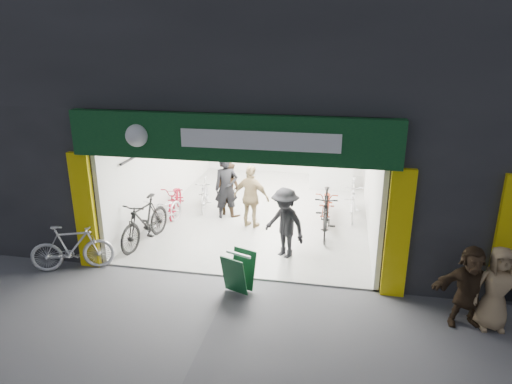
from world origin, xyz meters
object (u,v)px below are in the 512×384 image
(sandwich_board, at_px, (239,271))
(bike_left_front, at_px, (164,213))
(bike_right_front, at_px, (326,213))
(parked_bike, at_px, (72,248))
(pedestrian_near, at_px, (497,289))

(sandwich_board, bearing_deg, bike_left_front, 154.77)
(bike_right_front, height_order, sandwich_board, bike_right_front)
(parked_bike, distance_m, pedestrian_near, 8.39)
(bike_right_front, bearing_deg, bike_left_front, -175.67)
(parked_bike, xyz_separation_m, pedestrian_near, (8.37, -0.53, 0.24))
(bike_left_front, xyz_separation_m, bike_right_front, (4.21, 0.42, 0.14))
(bike_left_front, relative_size, bike_right_front, 0.87)
(bike_left_front, height_order, bike_right_front, bike_right_front)
(pedestrian_near, bearing_deg, bike_left_front, 153.65)
(bike_left_front, distance_m, bike_right_front, 4.23)
(bike_left_front, xyz_separation_m, pedestrian_near, (7.27, -3.06, 0.32))
(sandwich_board, bearing_deg, parked_bike, -162.39)
(bike_left_front, bearing_deg, sandwich_board, -35.43)
(pedestrian_near, bearing_deg, sandwich_board, 172.43)
(parked_bike, bearing_deg, sandwich_board, -114.84)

